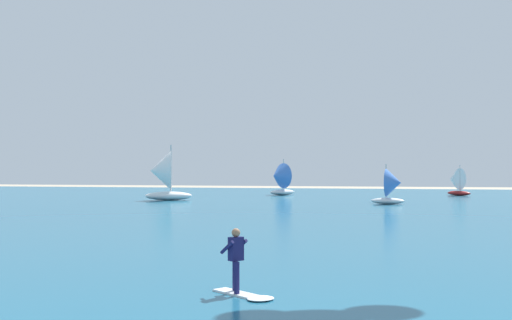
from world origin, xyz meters
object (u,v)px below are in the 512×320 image
object	(u,v)px
kitesurfer	(241,271)
sailboat_mid_right	(393,186)
sailboat_heeled_over	(162,175)
sailboat_far_left	(456,181)
sailboat_near_shore	(279,179)

from	to	relation	value
kitesurfer	sailboat_mid_right	size ratio (longest dim) A/B	0.54
sailboat_heeled_over	sailboat_far_left	size ratio (longest dim) A/B	1.56
sailboat_heeled_over	sailboat_far_left	bearing A→B (deg)	28.81
kitesurfer	sailboat_mid_right	xyz separation A→B (m)	(4.70, 40.22, 0.98)
sailboat_near_shore	sailboat_far_left	distance (m)	19.80
sailboat_near_shore	sailboat_far_left	world-z (taller)	sailboat_near_shore
sailboat_near_shore	sailboat_heeled_over	xyz separation A→B (m)	(-9.40, -13.03, 0.57)
sailboat_near_shore	sailboat_heeled_over	size ratio (longest dim) A/B	0.77
kitesurfer	sailboat_far_left	world-z (taller)	sailboat_far_left
sailboat_near_shore	sailboat_heeled_over	distance (m)	16.08
sailboat_heeled_over	sailboat_near_shore	bearing A→B (deg)	54.19
sailboat_heeled_over	sailboat_mid_right	xyz separation A→B (m)	(21.61, -2.35, -0.86)
kitesurfer	sailboat_far_left	size ratio (longest dim) A/B	0.55
kitesurfer	sailboat_far_left	distance (m)	59.75
kitesurfer	sailboat_mid_right	bearing A→B (deg)	83.33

